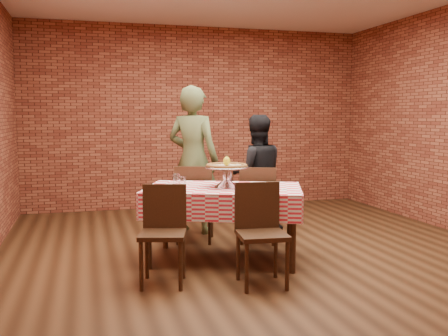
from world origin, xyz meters
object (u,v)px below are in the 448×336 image
(chair_near_right, at_px, (262,236))
(chair_far_right, at_px, (258,204))
(pizza_stand, at_px, (227,177))
(water_glass_right, at_px, (177,180))
(table, at_px, (223,224))
(chair_far_left, at_px, (195,203))
(pizza, at_px, (227,166))
(condiment_caddy, at_px, (228,177))
(chair_near_left, at_px, (163,236))
(water_glass_left, at_px, (183,182))
(diner_black, at_px, (256,174))
(diner_olive, at_px, (193,160))

(chair_near_right, relative_size, chair_far_right, 0.99)
(chair_near_right, xyz_separation_m, chair_far_right, (0.48, 1.46, 0.00))
(pizza_stand, xyz_separation_m, chair_far_right, (0.56, 0.61, -0.41))
(water_glass_right, bearing_deg, table, -33.11)
(chair_far_left, bearing_deg, pizza, 118.17)
(condiment_caddy, relative_size, chair_far_left, 0.15)
(water_glass_right, xyz_separation_m, chair_near_right, (0.55, -1.14, -0.37))
(pizza, bearing_deg, chair_far_right, 47.54)
(condiment_caddy, bearing_deg, chair_far_left, 136.11)
(table, bearing_deg, chair_near_right, -82.41)
(chair_near_right, bearing_deg, chair_near_left, 168.44)
(pizza_stand, bearing_deg, table, 179.98)
(condiment_caddy, relative_size, chair_near_right, 0.15)
(chair_near_left, height_order, chair_far_left, chair_far_left)
(water_glass_left, distance_m, water_glass_right, 0.23)
(diner_black, bearing_deg, water_glass_left, 49.98)
(condiment_caddy, xyz_separation_m, diner_black, (0.62, 0.87, -0.08))
(chair_far_left, distance_m, diner_olive, 0.67)
(chair_near_right, distance_m, chair_far_right, 1.54)
(diner_olive, bearing_deg, chair_far_right, 170.21)
(condiment_caddy, relative_size, diner_olive, 0.07)
(chair_far_left, relative_size, diner_black, 0.61)
(water_glass_right, xyz_separation_m, chair_near_left, (-0.28, -0.88, -0.38))
(chair_near_right, relative_size, diner_black, 0.60)
(table, xyz_separation_m, water_glass_right, (-0.43, 0.28, 0.44))
(condiment_caddy, bearing_deg, water_glass_left, -135.68)
(water_glass_right, height_order, diner_black, diner_black)
(diner_olive, bearing_deg, water_glass_right, 106.90)
(chair_near_left, relative_size, diner_olive, 0.47)
(chair_near_left, height_order, chair_far_right, chair_far_right)
(pizza_stand, relative_size, water_glass_right, 3.98)
(pizza, distance_m, chair_near_left, 1.10)
(chair_near_left, bearing_deg, chair_near_right, -1.71)
(water_glass_left, xyz_separation_m, condiment_caddy, (0.53, 0.18, 0.01))
(condiment_caddy, xyz_separation_m, chair_near_left, (-0.83, -0.84, -0.39))
(water_glass_left, xyz_separation_m, chair_far_right, (1.01, 0.56, -0.37))
(chair_far_left, bearing_deg, table, 115.95)
(table, xyz_separation_m, chair_far_right, (0.59, 0.61, 0.07))
(pizza, height_order, water_glass_left, pizza)
(water_glass_left, relative_size, chair_near_left, 0.13)
(pizza_stand, height_order, diner_black, diner_black)
(chair_near_left, xyz_separation_m, diner_black, (1.46, 1.71, 0.31))
(condiment_caddy, distance_m, chair_near_left, 1.25)
(pizza, distance_m, condiment_caddy, 0.29)
(chair_far_right, bearing_deg, table, 67.50)
(water_glass_right, relative_size, chair_far_left, 0.13)
(water_glass_left, height_order, chair_near_left, water_glass_left)
(water_glass_left, distance_m, diner_olive, 1.31)
(table, bearing_deg, diner_black, 56.24)
(diner_olive, distance_m, diner_black, 0.82)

